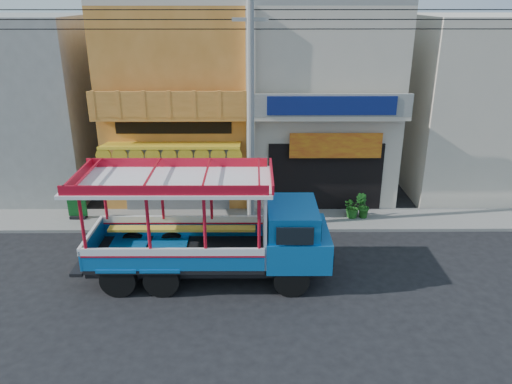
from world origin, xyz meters
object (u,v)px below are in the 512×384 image
utility_pole (255,98)px  potted_plant_a (353,207)px  songthaew_truck (224,228)px  green_sign (77,207)px  potted_plant_b (363,206)px

utility_pole → potted_plant_a: utility_pole is taller
songthaew_truck → green_sign: (-6.01, 4.33, -1.13)m
utility_pole → green_sign: size_ratio=25.05×
utility_pole → songthaew_truck: size_ratio=3.65×
utility_pole → songthaew_truck: (-0.97, -3.53, -3.31)m
green_sign → potted_plant_b: (11.24, 0.00, 0.01)m
potted_plant_a → green_sign: bearing=162.5°
songthaew_truck → potted_plant_b: bearing=39.7°
green_sign → potted_plant_a: (10.87, 0.02, -0.03)m
green_sign → potted_plant_a: 10.87m
utility_pole → songthaew_truck: utility_pole is taller
utility_pole → potted_plant_a: bearing=12.0°
potted_plant_a → utility_pole: bearing=174.4°
utility_pole → potted_plant_a: 5.98m
utility_pole → songthaew_truck: 4.94m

